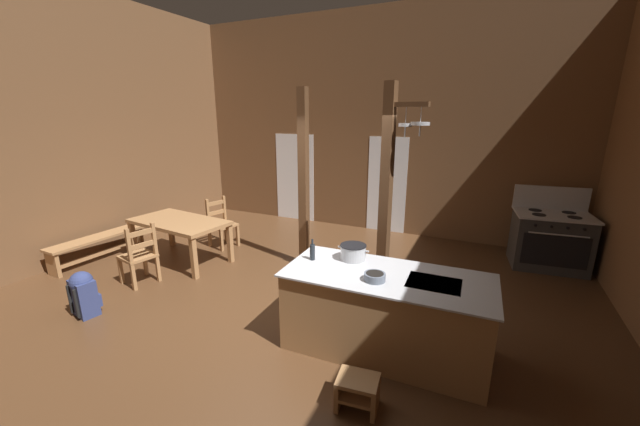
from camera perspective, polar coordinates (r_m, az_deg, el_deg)
The scene contains 18 objects.
ground_plane at distance 5.05m, azimuth -6.62°, elevation -15.28°, with size 8.99×8.54×0.10m, color #4C301C.
wall_back at distance 7.96m, azimuth 8.15°, elevation 13.60°, with size 8.99×0.14×4.56m, color brown.
wall_left at distance 7.46m, azimuth -36.32°, elevation 10.70°, with size 0.14×8.54×4.56m, color brown.
glazed_door_back_left at distance 8.74m, azimuth -4.00°, elevation 5.59°, with size 1.00×0.01×2.05m, color white.
glazed_panel_back_right at distance 7.92m, azimuth 10.49°, elevation 4.33°, with size 0.84×0.01×2.05m, color white.
kitchen_island at distance 4.10m, azimuth 10.21°, elevation -15.21°, with size 2.18×1.01×0.89m.
stove_range at distance 7.17m, azimuth 32.47°, elevation -3.55°, with size 1.21×0.92×1.32m.
support_post_with_pot_rack at distance 4.92m, azimuth 10.67°, elevation 3.88°, with size 0.61×0.27×2.91m.
support_post_center at distance 5.90m, azimuth -2.60°, elevation 5.06°, with size 0.14×0.14×2.91m.
step_stool at distance 3.55m, azimuth 5.95°, elevation -26.04°, with size 0.39×0.32×0.30m.
dining_table at distance 6.72m, azimuth -21.32°, elevation -1.79°, with size 1.79×1.08×0.74m.
ladderback_chair_near_window at distance 7.28m, azimuth -15.31°, elevation -1.62°, with size 0.54×0.54×0.95m.
ladderback_chair_by_post at distance 6.12m, azimuth -26.62°, elevation -6.03°, with size 0.52×0.52×0.95m.
bench_along_left_wall at distance 7.48m, azimuth -31.60°, elevation -4.12°, with size 0.43×1.63×0.44m.
backpack at distance 5.61m, azimuth -33.27°, elevation -10.41°, with size 0.36×0.34×0.60m.
stockpot_on_counter at distance 4.19m, azimuth 5.25°, elevation -6.16°, with size 0.37×0.30×0.18m.
mixing_bowl_on_counter at distance 3.73m, azimuth 8.62°, elevation -9.92°, with size 0.22×0.22×0.08m.
bottle_tall_on_counter at distance 4.16m, azimuth -1.21°, elevation -6.11°, with size 0.06×0.06×0.25m.
Camera 1 is at (2.32, -3.67, 2.53)m, focal length 20.28 mm.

